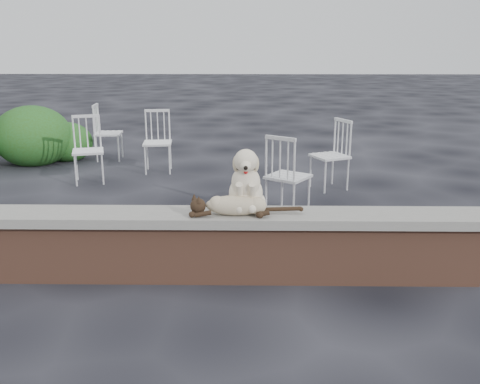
{
  "coord_description": "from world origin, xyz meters",
  "views": [
    {
      "loc": [
        1.1,
        -4.05,
        1.92
      ],
      "look_at": [
        1.04,
        0.2,
        0.7
      ],
      "focal_mm": 38.98,
      "sensor_mm": 36.0,
      "label": 1
    }
  ],
  "objects_px": {
    "chair_d": "(330,155)",
    "chair_b": "(157,142)",
    "chair_e": "(109,132)",
    "cat": "(236,204)",
    "dog": "(246,178)",
    "chair_a": "(88,150)",
    "chair_c": "(288,175)"
  },
  "relations": [
    {
      "from": "chair_a",
      "to": "chair_b",
      "type": "height_order",
      "value": "same"
    },
    {
      "from": "chair_a",
      "to": "chair_e",
      "type": "relative_size",
      "value": 1.0
    },
    {
      "from": "dog",
      "to": "cat",
      "type": "relative_size",
      "value": 0.5
    },
    {
      "from": "cat",
      "to": "chair_d",
      "type": "height_order",
      "value": "chair_d"
    },
    {
      "from": "chair_a",
      "to": "chair_e",
      "type": "height_order",
      "value": "same"
    },
    {
      "from": "chair_a",
      "to": "chair_e",
      "type": "bearing_deg",
      "value": 78.01
    },
    {
      "from": "chair_a",
      "to": "chair_b",
      "type": "bearing_deg",
      "value": 20.78
    },
    {
      "from": "cat",
      "to": "chair_e",
      "type": "relative_size",
      "value": 1.15
    },
    {
      "from": "dog",
      "to": "chair_d",
      "type": "xyz_separation_m",
      "value": [
        1.12,
        2.74,
        -0.38
      ]
    },
    {
      "from": "chair_c",
      "to": "chair_e",
      "type": "xyz_separation_m",
      "value": [
        -2.81,
        2.9,
        0.0
      ]
    },
    {
      "from": "chair_a",
      "to": "cat",
      "type": "bearing_deg",
      "value": -71.47
    },
    {
      "from": "cat",
      "to": "chair_a",
      "type": "bearing_deg",
      "value": 124.34
    },
    {
      "from": "cat",
      "to": "chair_b",
      "type": "distance_m",
      "value": 4.03
    },
    {
      "from": "chair_a",
      "to": "chair_e",
      "type": "xyz_separation_m",
      "value": [
        -0.1,
        1.5,
        0.0
      ]
    },
    {
      "from": "chair_c",
      "to": "dog",
      "type": "bearing_deg",
      "value": 107.62
    },
    {
      "from": "dog",
      "to": "chair_b",
      "type": "height_order",
      "value": "dog"
    },
    {
      "from": "cat",
      "to": "dog",
      "type": "bearing_deg",
      "value": 62.07
    },
    {
      "from": "chair_b",
      "to": "chair_e",
      "type": "bearing_deg",
      "value": 132.95
    },
    {
      "from": "cat",
      "to": "chair_a",
      "type": "distance_m",
      "value": 3.84
    },
    {
      "from": "chair_c",
      "to": "chair_e",
      "type": "height_order",
      "value": "same"
    },
    {
      "from": "chair_d",
      "to": "chair_b",
      "type": "relative_size",
      "value": 1.0
    },
    {
      "from": "chair_a",
      "to": "chair_b",
      "type": "xyz_separation_m",
      "value": [
        0.87,
        0.65,
        0.0
      ]
    },
    {
      "from": "chair_d",
      "to": "chair_e",
      "type": "xyz_separation_m",
      "value": [
        -3.45,
        1.78,
        0.0
      ]
    },
    {
      "from": "chair_d",
      "to": "chair_c",
      "type": "distance_m",
      "value": 1.29
    },
    {
      "from": "dog",
      "to": "chair_c",
      "type": "relative_size",
      "value": 0.58
    },
    {
      "from": "chair_c",
      "to": "cat",
      "type": "bearing_deg",
      "value": 106.56
    },
    {
      "from": "chair_d",
      "to": "chair_e",
      "type": "bearing_deg",
      "value": -142.61
    },
    {
      "from": "dog",
      "to": "chair_c",
      "type": "bearing_deg",
      "value": 73.71
    },
    {
      "from": "cat",
      "to": "chair_d",
      "type": "relative_size",
      "value": 1.15
    },
    {
      "from": "cat",
      "to": "chair_b",
      "type": "xyz_separation_m",
      "value": [
        -1.28,
        3.82,
        -0.2
      ]
    },
    {
      "from": "chair_d",
      "to": "chair_e",
      "type": "distance_m",
      "value": 3.89
    },
    {
      "from": "dog",
      "to": "chair_a",
      "type": "xyz_separation_m",
      "value": [
        -2.24,
        3.02,
        -0.38
      ]
    }
  ]
}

